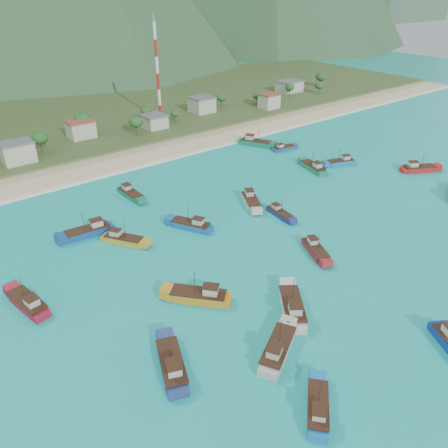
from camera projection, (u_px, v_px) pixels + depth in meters
ground at (295, 259)px, 96.09m from camera, size 600.00×600.00×0.00m
beach at (128, 159)px, 150.26m from camera, size 400.00×18.00×1.20m
land at (63, 120)px, 192.10m from camera, size 400.00×110.00×2.40m
surf_line at (141, 167)px, 143.75m from camera, size 400.00×2.50×0.08m
village at (115, 125)px, 169.23m from camera, size 216.21×26.18×7.34m
vegetation at (70, 133)px, 158.42m from camera, size 273.52×26.02×9.01m
radio_tower at (158, 73)px, 176.65m from camera, size 1.20×1.20×38.32m
boat_0 at (418, 169)px, 139.97m from camera, size 11.49×8.51×6.69m
boat_3 at (315, 250)px, 98.07m from camera, size 6.78×10.14×5.81m
boat_5 at (191, 226)px, 107.81m from camera, size 7.83×11.04×6.38m
boat_7 at (255, 143)px, 161.94m from camera, size 8.92×12.71×7.33m
boat_10 at (341, 162)px, 145.30m from camera, size 10.47×6.15×5.94m
boat_11 at (318, 409)px, 61.87m from camera, size 9.09×8.50×5.68m
boat_13 at (28, 304)px, 81.71m from camera, size 5.23×11.46×6.53m
boat_15 at (284, 148)px, 157.77m from camera, size 9.06×3.63×5.21m
boat_16 at (89, 232)px, 104.94m from camera, size 12.00×4.62×6.92m
boat_17 at (251, 201)px, 119.49m from camera, size 8.04×11.28×6.52m
boat_20 at (313, 168)px, 140.91m from camera, size 6.03×11.68×6.62m
boat_21 at (280, 214)px, 113.72m from camera, size 3.75×9.15×5.25m
boat_22 at (172, 366)px, 68.51m from camera, size 7.38×11.87×6.75m
boat_23 at (200, 296)px, 83.47m from camera, size 10.42×11.16×6.97m
boat_24 at (278, 350)px, 71.47m from camera, size 11.60×8.46×6.73m
boat_26 at (292, 308)px, 80.51m from camera, size 9.95×11.64×7.03m
boat_27 at (131, 194)px, 123.61m from camera, size 3.33×10.54×6.19m
boat_28 at (123, 240)px, 102.00m from camera, size 8.10×10.25×6.05m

